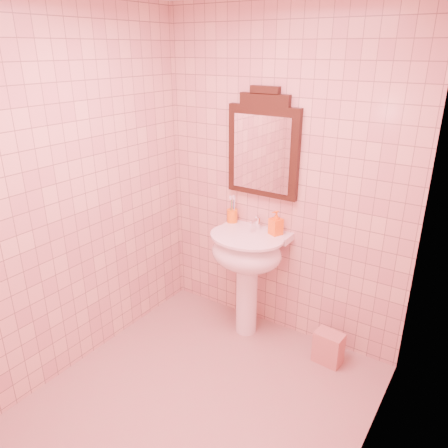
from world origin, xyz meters
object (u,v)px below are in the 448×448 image
Objects in this scene: soap_dispenser at (276,223)px; towel at (328,348)px; mirror at (263,147)px; pedestal_sink at (247,259)px; toothbrush_cup at (232,216)px.

soap_dispenser is 0.76× the size of towel.
mirror is 3.23× the size of towel.
mirror is at bearing 164.74° from towel.
towel is (0.71, 0.01, -0.54)m from pedestal_sink.
toothbrush_cup is 0.41m from soap_dispenser.
toothbrush_cup is at bearing 170.74° from towel.
mirror is 0.63m from toothbrush_cup.
pedestal_sink is at bearing -179.29° from towel.
toothbrush_cup is at bearing -170.93° from mirror.
soap_dispenser is at bearing -22.55° from mirror.
mirror is at bearing 9.07° from toothbrush_cup.
mirror is 4.26× the size of soap_dispenser.
mirror reaches higher than towel.
towel is at bearing -9.26° from toothbrush_cup.
towel is at bearing 10.77° from soap_dispenser.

